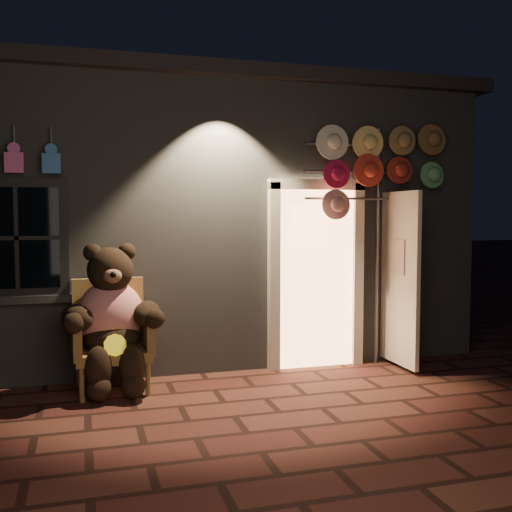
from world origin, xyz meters
name	(u,v)px	position (x,y,z in m)	size (l,w,h in m)	color
ground	(235,417)	(0.00, 0.00, 0.00)	(60.00, 60.00, 0.00)	#50281E
shop_building	(169,218)	(0.00, 3.99, 1.74)	(7.30, 5.95, 3.51)	slate
wicker_armchair	(111,335)	(-1.01, 1.19, 0.56)	(0.81, 0.74, 1.12)	olive
teddy_bear	(112,318)	(-1.00, 1.05, 0.76)	(1.07, 0.85, 1.48)	red
hat_rack	(378,165)	(2.05, 1.28, 2.36)	(1.75, 0.22, 2.82)	#59595E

